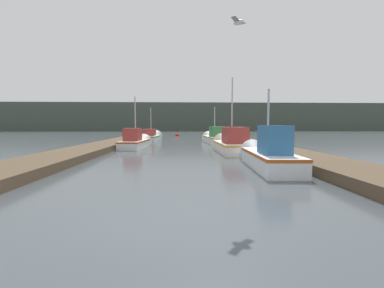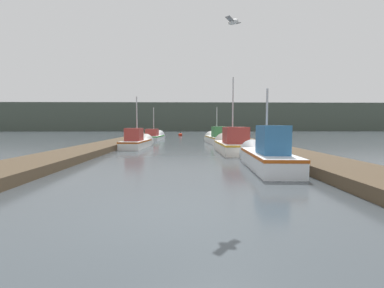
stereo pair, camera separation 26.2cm
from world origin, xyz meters
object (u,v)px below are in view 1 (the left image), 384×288
fishing_boat_0 (266,155)px  fishing_boat_3 (214,138)px  fishing_boat_2 (136,142)px  seagull_lead (239,22)px  channel_buoy (177,135)px  mooring_piling_1 (143,135)px  fishing_boat_1 (231,144)px  fishing_boat_4 (152,136)px  mooring_piling_0 (225,135)px

fishing_boat_0 → fishing_boat_3: size_ratio=0.92×
fishing_boat_2 → fishing_boat_3: bearing=40.5°
seagull_lead → channel_buoy: bearing=-134.9°
fishing_boat_0 → mooring_piling_1: (-7.54, 18.46, 0.07)m
fishing_boat_3 → fishing_boat_1: bearing=-94.5°
fishing_boat_2 → seagull_lead: bearing=-64.8°
fishing_boat_2 → fishing_boat_1: bearing=-23.3°
fishing_boat_1 → mooring_piling_1: fishing_boat_1 is taller
fishing_boat_1 → channel_buoy: size_ratio=4.94×
fishing_boat_0 → fishing_boat_1: bearing=96.2°
fishing_boat_4 → mooring_piling_1: bearing=-161.7°
fishing_boat_0 → mooring_piling_0: size_ratio=4.23×
fishing_boat_0 → seagull_lead: 5.37m
fishing_boat_2 → mooring_piling_0: fishing_boat_2 is taller
fishing_boat_3 → fishing_boat_0: bearing=-93.3°
fishing_boat_0 → channel_buoy: bearing=101.2°
fishing_boat_1 → fishing_boat_4: bearing=114.7°
fishing_boat_4 → channel_buoy: (2.63, 9.13, -0.20)m
fishing_boat_1 → fishing_boat_4: (-6.30, 13.05, -0.13)m
fishing_boat_2 → mooring_piling_0: size_ratio=4.22×
fishing_boat_3 → channel_buoy: fishing_boat_3 is taller
mooring_piling_0 → mooring_piling_1: mooring_piling_0 is taller
fishing_boat_0 → channel_buoy: fishing_boat_0 is taller
fishing_boat_2 → channel_buoy: (2.64, 18.88, -0.27)m
fishing_boat_0 → fishing_boat_3: fishing_boat_3 is taller
channel_buoy → fishing_boat_0: bearing=-81.9°
fishing_boat_0 → fishing_boat_2: (-6.62, 8.94, -0.06)m
mooring_piling_0 → channel_buoy: (-5.13, 11.19, -0.45)m
fishing_boat_2 → mooring_piling_1: bearing=99.9°
fishing_boat_4 → seagull_lead: seagull_lead is taller
fishing_boat_1 → channel_buoy: (-3.66, 22.18, -0.33)m
fishing_boat_3 → mooring_piling_0: fishing_boat_3 is taller
fishing_boat_1 → seagull_lead: 9.90m
fishing_boat_2 → seagull_lead: size_ratio=10.33×
fishing_boat_0 → fishing_boat_1: size_ratio=0.97×
fishing_boat_0 → fishing_boat_4: bearing=112.5°
fishing_boat_4 → mooring_piling_0: fishing_boat_4 is taller
fishing_boat_1 → seagull_lead: (-1.60, -9.04, 3.69)m
fishing_boat_2 → channel_buoy: size_ratio=4.78×
channel_buoy → seagull_lead: size_ratio=2.16×
fishing_boat_3 → seagull_lead: 17.40m
mooring_piling_0 → mooring_piling_1: size_ratio=1.07×
fishing_boat_0 → fishing_boat_1: (-0.32, 5.64, -0.01)m
fishing_boat_0 → channel_buoy: (-3.98, 27.82, -0.33)m
fishing_boat_3 → mooring_piling_0: bearing=59.5°
fishing_boat_0 → mooring_piling_1: fishing_boat_0 is taller
fishing_boat_0 → mooring_piling_0: (1.15, 16.63, 0.11)m
fishing_boat_2 → seagull_lead: seagull_lead is taller
fishing_boat_4 → mooring_piling_0: bearing=-10.9°
fishing_boat_2 → fishing_boat_0: bearing=-49.2°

